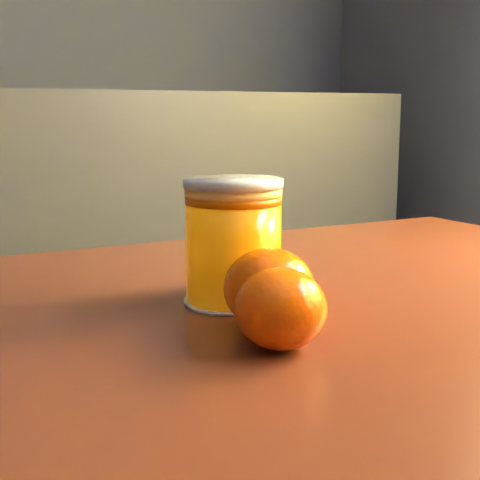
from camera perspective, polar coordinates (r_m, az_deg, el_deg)
name	(u,v)px	position (r m, az deg, el deg)	size (l,w,h in m)	color
table	(307,385)	(0.65, 5.73, -12.24)	(0.97, 0.73, 0.68)	#602818
juice_glass	(234,242)	(0.58, -0.56, -0.21)	(0.09, 0.09, 0.11)	orange
orange_front	(269,288)	(0.52, 2.52, -4.13)	(0.07, 0.07, 0.06)	#FF5405
orange_back	(242,261)	(0.61, 0.15, -1.82)	(0.07, 0.07, 0.06)	#FF5405
orange_extra	(281,309)	(0.47, 3.48, -5.86)	(0.07, 0.07, 0.06)	#FF5405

